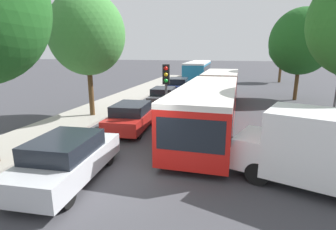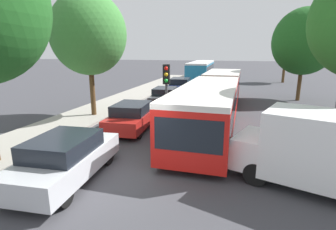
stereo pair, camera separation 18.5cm
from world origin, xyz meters
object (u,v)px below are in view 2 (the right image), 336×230
Objects in this scene: queued_car_silver at (66,158)px; tree_right_far at (286,51)px; articulated_bus at (216,96)px; tree_right_mid at (304,42)px; queued_car_red at (132,117)px; city_bus_rear at (201,69)px; traffic_light at (166,84)px; queued_car_navy at (180,86)px; tree_left_mid at (89,36)px; queued_car_graphite at (165,96)px; white_van at (333,151)px.

tree_right_far reaches higher than queued_car_silver.
articulated_bus is 10.37m from tree_right_mid.
articulated_bus is 5.30m from queued_car_red.
traffic_light is (1.83, -24.75, 1.05)m from city_bus_rear.
queued_car_navy is 11.22m from tree_left_mid.
queued_car_red is 26.52m from tree_right_far.
queued_car_navy is (-0.09, 5.56, 0.07)m from queued_car_graphite.
tree_right_mid is at bearing -144.24° from city_bus_rear.
queued_car_silver is 0.98× the size of queued_car_navy.
queued_car_red is 15.56m from tree_right_mid.
city_bus_rear is 3.44× the size of traffic_light.
city_bus_rear is 24.84m from traffic_light.
queued_car_red is at bearing -131.51° from tree_right_mid.
tree_left_mid is (-5.31, 2.41, 2.33)m from traffic_light.
traffic_light is 0.46× the size of tree_left_mid.
white_van is (3.96, -7.68, -0.16)m from articulated_bus.
tree_left_mid is at bearing -9.81° from white_van.
queued_car_navy is 0.60× the size of tree_left_mid.
city_bus_rear is 22.86m from tree_left_mid.
queued_car_graphite is 5.56m from queued_car_navy.
articulated_bus is at bearing -128.05° from tree_right_mid.
queued_car_graphite is at bearing -3.03° from queued_car_red.
queued_car_red is 0.78× the size of white_van.
queued_car_red is at bearing -110.03° from traffic_light.
tree_left_mid reaches higher than queued_car_red.
tree_right_mid reaches higher than queued_car_graphite.
queued_car_navy is 0.60× the size of tree_right_mid.
city_bus_rear is 10.87m from tree_right_far.
city_bus_rear is at bearing 175.45° from traffic_light.
tree_right_mid reaches higher than city_bus_rear.
queued_car_red is at bearing -2.56° from queued_car_silver.
white_van is at bearing 28.27° from articulated_bus.
queued_car_graphite is 0.91× the size of queued_car_navy.
traffic_light reaches higher than queued_car_graphite.
articulated_bus is at bearing -170.89° from city_bus_rear.
city_bus_rear reaches higher than queued_car_navy.
tree_right_mid reaches higher than queued_car_red.
queued_car_navy is 12.64m from traffic_light.
traffic_light is at bearing -167.22° from queued_car_graphite.
queued_car_graphite is at bearing -121.25° from tree_right_far.
articulated_bus is 9.89m from queued_car_silver.
queued_car_red is 2.65m from traffic_light.
white_van is 0.73× the size of tree_left_mid.
queued_car_red is 6.40m from queued_car_graphite.
tree_right_mid is at bearing 142.95° from articulated_bus.
tree_right_far reaches higher than queued_car_navy.
queued_car_red is at bearing 177.24° from queued_car_navy.
tree_left_mid reaches higher than white_van.
city_bus_rear is 1.60× the size of tree_right_mid.
queued_car_graphite is at bearing -154.08° from tree_right_mid.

